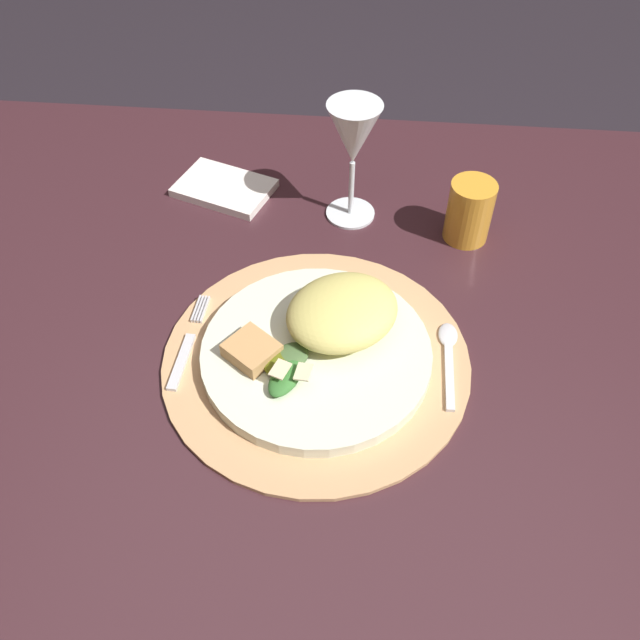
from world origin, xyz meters
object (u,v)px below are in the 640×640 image
napkin (224,188)px  wine_glass (353,139)px  dining_table (366,397)px  amber_tumbler (469,211)px  fork (187,345)px  dinner_plate (316,353)px  spoon (449,351)px

napkin → wine_glass: 0.24m
dining_table → amber_tumbler: bearing=60.2°
dining_table → wine_glass: 0.35m
dining_table → amber_tumbler: amber_tumbler is taller
wine_glass → fork: bearing=-123.3°
dinner_plate → amber_tumbler: bearing=52.4°
napkin → spoon: bearing=-41.7°
amber_tumbler → wine_glass: bearing=168.5°
dinner_plate → spoon: 0.16m
wine_glass → spoon: bearing=-62.4°
napkin → fork: bearing=-87.5°
fork → wine_glass: (0.19, 0.28, 0.12)m
dining_table → fork: bearing=-174.0°
spoon → napkin: size_ratio=0.94×
dinner_plate → wine_glass: wine_glass is taller
spoon → amber_tumbler: bearing=81.9°
spoon → napkin: same height
spoon → napkin: 0.45m
dining_table → wine_glass: bearing=98.9°
fork → napkin: napkin is taller
dinner_plate → amber_tumbler: size_ratio=3.07×
dining_table → dinner_plate: bearing=-157.1°
dining_table → napkin: (-0.24, 0.30, 0.11)m
dinner_plate → wine_glass: (0.02, 0.29, 0.12)m
fork → wine_glass: wine_glass is taller
fork → amber_tumbler: 0.43m
dining_table → fork: size_ratio=9.38×
fork → spoon: bearing=3.7°
dining_table → spoon: (0.10, -0.00, 0.11)m
amber_tumbler → dining_table: bearing=-119.8°
napkin → wine_glass: wine_glass is taller
dining_table → wine_glass: size_ratio=7.91×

